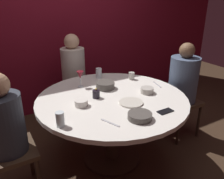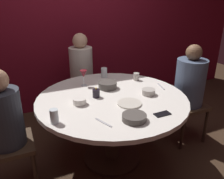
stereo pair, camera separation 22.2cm
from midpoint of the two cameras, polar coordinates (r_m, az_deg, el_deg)
ground_plane at (r=2.64m, az=-2.51°, el=-16.47°), size 8.00×8.00×0.00m
back_wall at (r=3.48m, az=-14.93°, el=15.89°), size 6.00×0.10×2.60m
dining_table at (r=2.31m, az=-2.76°, el=-4.93°), size 1.46×1.46×0.73m
seated_diner_left at (r=2.07m, az=-27.75°, el=-7.93°), size 0.40×0.40×1.14m
seated_diner_back at (r=3.15m, az=-11.50°, el=4.96°), size 0.40×0.40×1.19m
seated_diner_right at (r=2.79m, az=14.97°, el=2.01°), size 0.40×0.40×1.16m
candle_holder at (r=2.24m, az=-6.77°, el=-1.14°), size 0.07×0.07×0.10m
wine_glass at (r=2.49m, az=-10.37°, el=3.35°), size 0.08×0.08×0.18m
dinner_plate at (r=2.13m, az=1.71°, el=-3.29°), size 0.22×0.22×0.01m
cell_phone at (r=2.01m, az=9.91°, el=-5.39°), size 0.14×0.07×0.01m
bowl_serving_large at (r=2.45m, az=-4.26°, el=1.00°), size 0.20×0.20×0.07m
bowl_salad_center at (r=1.87m, az=3.47°, el=-6.63°), size 0.20×0.20×0.05m
bowl_small_white at (r=2.11m, az=-10.60°, el=-3.30°), size 0.12×0.12×0.06m
bowl_sauce_side at (r=2.35m, az=5.96°, el=-0.27°), size 0.13×0.13×0.06m
cup_near_candle at (r=1.82m, az=-16.11°, el=-7.14°), size 0.07×0.07×0.12m
cup_by_left_diner at (r=2.77m, az=-5.57°, el=4.04°), size 0.07×0.07×0.12m
cup_by_right_diner at (r=2.71m, az=2.49°, el=3.33°), size 0.07×0.07×0.09m
fork_near_plate at (r=1.82m, az=-3.99°, el=-8.26°), size 0.08×0.17×0.01m
knife_near_plate at (r=2.58m, az=8.61°, el=1.19°), size 0.06×0.18×0.01m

